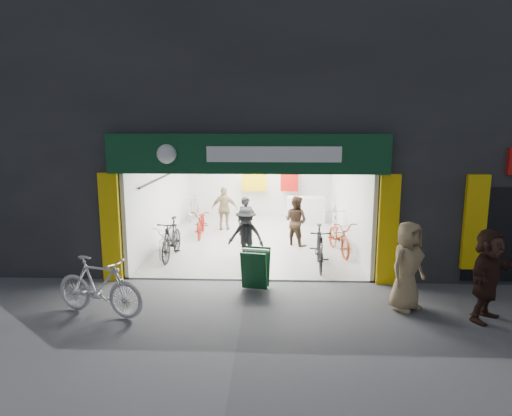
# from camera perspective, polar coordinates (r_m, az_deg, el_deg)

# --- Properties ---
(ground) EXTENTS (60.00, 60.00, 0.00)m
(ground) POSITION_cam_1_polar(r_m,az_deg,el_deg) (11.09, -1.01, -9.10)
(ground) COLOR #56565B
(ground) RESTS_ON ground
(building) EXTENTS (17.00, 10.27, 8.00)m
(building) POSITION_cam_1_polar(r_m,az_deg,el_deg) (15.42, 3.52, 12.73)
(building) COLOR #232326
(building) RESTS_ON ground
(bike_left_front) EXTENTS (0.63, 1.69, 0.88)m
(bike_left_front) POSITION_cam_1_polar(r_m,az_deg,el_deg) (13.35, -11.14, -3.90)
(bike_left_front) COLOR #AFAEB3
(bike_left_front) RESTS_ON ground
(bike_left_midfront) EXTENTS (0.61, 1.93, 1.15)m
(bike_left_midfront) POSITION_cam_1_polar(r_m,az_deg,el_deg) (12.85, -10.52, -3.83)
(bike_left_midfront) COLOR black
(bike_left_midfront) RESTS_ON ground
(bike_left_midback) EXTENTS (0.73, 1.81, 0.93)m
(bike_left_midback) POSITION_cam_1_polar(r_m,az_deg,el_deg) (15.25, -6.83, -1.85)
(bike_left_midback) COLOR maroon
(bike_left_midback) RESTS_ON ground
(bike_left_back) EXTENTS (0.54, 1.63, 0.96)m
(bike_left_back) POSITION_cam_1_polar(r_m,az_deg,el_deg) (17.80, -7.77, -0.03)
(bike_left_back) COLOR #B0B1B5
(bike_left_back) RESTS_ON ground
(bike_right_front) EXTENTS (0.59, 1.86, 1.11)m
(bike_right_front) POSITION_cam_1_polar(r_m,az_deg,el_deg) (11.98, 7.94, -4.90)
(bike_right_front) COLOR black
(bike_right_front) RESTS_ON ground
(bike_right_mid) EXTENTS (0.96, 2.01, 1.01)m
(bike_right_mid) POSITION_cam_1_polar(r_m,az_deg,el_deg) (13.38, 10.38, -3.55)
(bike_right_mid) COLOR maroon
(bike_right_mid) RESTS_ON ground
(bike_right_back) EXTENTS (0.75, 2.04, 1.20)m
(bike_right_back) POSITION_cam_1_polar(r_m,az_deg,el_deg) (14.54, 9.73, -2.01)
(bike_right_back) COLOR silver
(bike_right_back) RESTS_ON ground
(parked_bike) EXTENTS (2.05, 1.12, 1.18)m
(parked_bike) POSITION_cam_1_polar(r_m,az_deg,el_deg) (9.56, -19.03, -9.20)
(parked_bike) COLOR silver
(parked_bike) RESTS_ON ground
(customer_a) EXTENTS (0.60, 0.45, 1.48)m
(customer_a) POSITION_cam_1_polar(r_m,az_deg,el_deg) (14.20, -1.25, -1.58)
(customer_a) COLOR black
(customer_a) RESTS_ON ground
(customer_b) EXTENTS (0.96, 0.92, 1.56)m
(customer_b) POSITION_cam_1_polar(r_m,az_deg,el_deg) (14.00, 5.00, -1.64)
(customer_b) COLOR #342317
(customer_b) RESTS_ON ground
(customer_c) EXTENTS (1.11, 0.81, 1.54)m
(customer_c) POSITION_cam_1_polar(r_m,az_deg,el_deg) (12.23, -1.26, -3.45)
(customer_c) COLOR black
(customer_c) RESTS_ON ground
(customer_d) EXTENTS (0.93, 0.41, 1.57)m
(customer_d) POSITION_cam_1_polar(r_m,az_deg,el_deg) (15.90, -3.96, -0.12)
(customer_d) COLOR #988058
(customer_d) RESTS_ON ground
(pedestrian_near) EXTENTS (1.06, 1.01, 1.82)m
(pedestrian_near) POSITION_cam_1_polar(r_m,az_deg,el_deg) (9.70, 18.40, -6.89)
(pedestrian_near) COLOR #967D57
(pedestrian_near) RESTS_ON ground
(pedestrian_far) EXTENTS (1.57, 1.55, 1.80)m
(pedestrian_far) POSITION_cam_1_polar(r_m,az_deg,el_deg) (9.77, 26.98, -7.47)
(pedestrian_far) COLOR #351F18
(pedestrian_far) RESTS_ON ground
(sandwich_board) EXTENTS (0.68, 0.70, 0.91)m
(sandwich_board) POSITION_cam_1_polar(r_m,az_deg,el_deg) (10.44, -0.05, -7.46)
(sandwich_board) COLOR #0E3B1C
(sandwich_board) RESTS_ON ground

